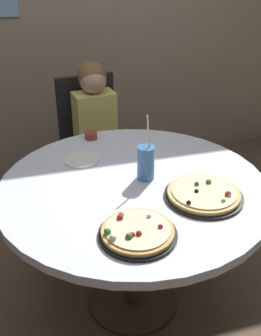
{
  "coord_description": "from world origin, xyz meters",
  "views": [
    {
      "loc": [
        -0.43,
        -1.47,
        1.67
      ],
      "look_at": [
        0.0,
        0.05,
        0.8
      ],
      "focal_mm": 41.97,
      "sensor_mm": 36.0,
      "label": 1
    }
  ],
  "objects_px": {
    "dining_table": "(133,200)",
    "pizza_cheese": "(137,232)",
    "soda_cup": "(146,163)",
    "diner_child": "(100,155)",
    "sauce_bowl": "(91,135)",
    "chair_wooden": "(91,138)",
    "plate_small": "(82,160)",
    "pizza_veggie": "(204,194)"
  },
  "relations": [
    {
      "from": "plate_small",
      "to": "pizza_veggie",
      "type": "bearing_deg",
      "value": -47.12
    },
    {
      "from": "soda_cup",
      "to": "pizza_cheese",
      "type": "bearing_deg",
      "value": -112.04
    },
    {
      "from": "chair_wooden",
      "to": "soda_cup",
      "type": "height_order",
      "value": "soda_cup"
    },
    {
      "from": "soda_cup",
      "to": "plate_small",
      "type": "relative_size",
      "value": 1.71
    },
    {
      "from": "pizza_veggie",
      "to": "soda_cup",
      "type": "height_order",
      "value": "soda_cup"
    },
    {
      "from": "pizza_veggie",
      "to": "pizza_cheese",
      "type": "distance_m",
      "value": 0.39
    },
    {
      "from": "pizza_cheese",
      "to": "sauce_bowl",
      "type": "relative_size",
      "value": 4.23
    },
    {
      "from": "pizza_cheese",
      "to": "plate_small",
      "type": "bearing_deg",
      "value": 98.49
    },
    {
      "from": "diner_child",
      "to": "sauce_bowl",
      "type": "xyz_separation_m",
      "value": [
        -0.1,
        -0.3,
        0.29
      ]
    },
    {
      "from": "dining_table",
      "to": "chair_wooden",
      "type": "height_order",
      "value": "chair_wooden"
    },
    {
      "from": "chair_wooden",
      "to": "dining_table",
      "type": "bearing_deg",
      "value": -89.39
    },
    {
      "from": "diner_child",
      "to": "dining_table",
      "type": "bearing_deg",
      "value": -90.62
    },
    {
      "from": "dining_table",
      "to": "diner_child",
      "type": "distance_m",
      "value": 0.85
    },
    {
      "from": "plate_small",
      "to": "chair_wooden",
      "type": "bearing_deg",
      "value": 76.21
    },
    {
      "from": "plate_small",
      "to": "pizza_cheese",
      "type": "bearing_deg",
      "value": -81.51
    },
    {
      "from": "chair_wooden",
      "to": "pizza_cheese",
      "type": "distance_m",
      "value": 1.4
    },
    {
      "from": "chair_wooden",
      "to": "diner_child",
      "type": "distance_m",
      "value": 0.19
    },
    {
      "from": "sauce_bowl",
      "to": "plate_small",
      "type": "xyz_separation_m",
      "value": [
        -0.1,
        -0.25,
        -0.02
      ]
    },
    {
      "from": "chair_wooden",
      "to": "soda_cup",
      "type": "distance_m",
      "value": 1.03
    },
    {
      "from": "dining_table",
      "to": "soda_cup",
      "type": "distance_m",
      "value": 0.19
    },
    {
      "from": "soda_cup",
      "to": "plate_small",
      "type": "bearing_deg",
      "value": 135.22
    },
    {
      "from": "pizza_cheese",
      "to": "dining_table",
      "type": "bearing_deg",
      "value": 75.72
    },
    {
      "from": "pizza_cheese",
      "to": "sauce_bowl",
      "type": "xyz_separation_m",
      "value": [
        -0.0,
        0.89,
        0.0
      ]
    },
    {
      "from": "dining_table",
      "to": "chair_wooden",
      "type": "relative_size",
      "value": 1.29
    },
    {
      "from": "dining_table",
      "to": "soda_cup",
      "type": "xyz_separation_m",
      "value": [
        0.07,
        0.03,
        0.18
      ]
    },
    {
      "from": "dining_table",
      "to": "sauce_bowl",
      "type": "relative_size",
      "value": 17.57
    },
    {
      "from": "diner_child",
      "to": "pizza_veggie",
      "type": "relative_size",
      "value": 3.21
    },
    {
      "from": "dining_table",
      "to": "diner_child",
      "type": "height_order",
      "value": "diner_child"
    },
    {
      "from": "sauce_bowl",
      "to": "dining_table",
      "type": "bearing_deg",
      "value": -79.77
    },
    {
      "from": "soda_cup",
      "to": "sauce_bowl",
      "type": "bearing_deg",
      "value": 107.79
    },
    {
      "from": "dining_table",
      "to": "pizza_cheese",
      "type": "relative_size",
      "value": 4.15
    },
    {
      "from": "diner_child",
      "to": "plate_small",
      "type": "bearing_deg",
      "value": -109.92
    },
    {
      "from": "soda_cup",
      "to": "sauce_bowl",
      "type": "xyz_separation_m",
      "value": [
        -0.16,
        0.5,
        -0.06
      ]
    },
    {
      "from": "diner_child",
      "to": "soda_cup",
      "type": "bearing_deg",
      "value": -85.97
    },
    {
      "from": "diner_child",
      "to": "sauce_bowl",
      "type": "distance_m",
      "value": 0.43
    },
    {
      "from": "plate_small",
      "to": "dining_table",
      "type": "bearing_deg",
      "value": -55.75
    },
    {
      "from": "dining_table",
      "to": "plate_small",
      "type": "distance_m",
      "value": 0.35
    },
    {
      "from": "dining_table",
      "to": "diner_child",
      "type": "xyz_separation_m",
      "value": [
        0.01,
        0.83,
        -0.17
      ]
    },
    {
      "from": "pizza_cheese",
      "to": "soda_cup",
      "type": "relative_size",
      "value": 0.96
    },
    {
      "from": "pizza_cheese",
      "to": "soda_cup",
      "type": "bearing_deg",
      "value": 67.96
    },
    {
      "from": "pizza_veggie",
      "to": "soda_cup",
      "type": "bearing_deg",
      "value": 130.0
    },
    {
      "from": "pizza_cheese",
      "to": "chair_wooden",
      "type": "bearing_deg",
      "value": 86.56
    }
  ]
}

